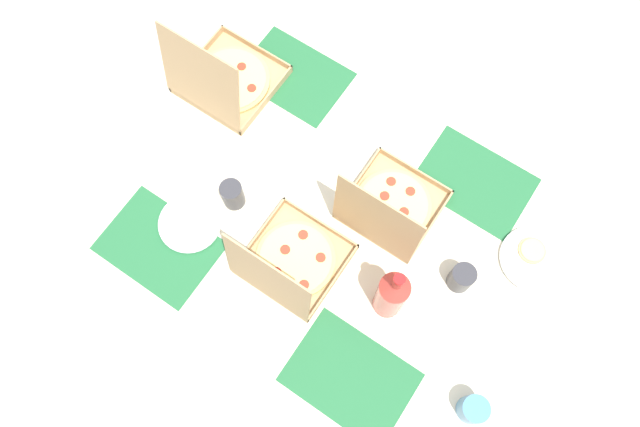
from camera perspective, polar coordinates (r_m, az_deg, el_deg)
The scene contains 18 objects.
ground_plane at distance 2.73m, azimuth -0.00°, elevation -5.47°, with size 6.00×6.00×0.00m, color beige.
dining_table at distance 2.08m, azimuth -0.00°, elevation -0.94°, with size 1.61×1.05×0.78m.
placemat_near_left at distance 2.09m, azimuth 14.17°, elevation 2.87°, with size 0.36×0.26×0.00m, color #236638.
placemat_near_right at distance 2.21m, azimuth -2.39°, elevation 12.66°, with size 0.36×0.26×0.00m, color #236638.
placemat_far_left at distance 1.88m, azimuth 2.84°, elevation -14.95°, with size 0.36×0.26×0.00m, color #236638.
placemat_far_right at distance 2.01m, azimuth -14.69°, elevation -2.96°, with size 0.36×0.26×0.00m, color #236638.
pizza_box_center at distance 1.88m, azimuth -2.83°, elevation -4.66°, with size 0.29×0.29×0.32m.
pizza_box_corner_right at distance 2.16m, azimuth -8.81°, elevation 12.16°, with size 0.31×0.31×0.34m.
pizza_box_corner_left at distance 1.95m, azimuth 6.48°, elevation 0.50°, with size 0.28×0.29×0.32m.
plate_near_left at distance 2.01m, azimuth -11.97°, elevation -0.90°, with size 0.20×0.20×0.02m.
plate_middle at distance 2.04m, azimuth 19.20°, elevation -3.96°, with size 0.21×0.21×0.03m.
soda_bottle at distance 1.79m, azimuth 6.67°, elevation -7.47°, with size 0.09×0.09×0.32m.
cup_clear_right at distance 1.87m, azimuth 14.02°, elevation -17.23°, with size 0.08×0.08×0.09m, color teal.
cup_red at distance 1.92m, azimuth 12.99°, elevation -5.83°, with size 0.07×0.07×0.10m, color #333338.
cup_spare at distance 1.97m, azimuth -8.12°, elevation 1.76°, with size 0.07×0.07×0.11m, color #333338.
fork_by_far_right at distance 2.06m, azimuth -1.33°, elevation 5.38°, with size 0.19×0.02×0.01m, color #B7B7BC.
fork_by_far_left at distance 2.14m, azimuth 4.45°, elevation 9.23°, with size 0.19×0.02×0.01m, color #B7B7BC.
knife_by_near_left at distance 2.14m, azimuth -20.33°, elevation 1.61°, with size 0.21×0.02×0.01m, color #B7B7BC.
Camera 1 is at (-0.37, 0.55, 2.65)m, focal length 34.46 mm.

